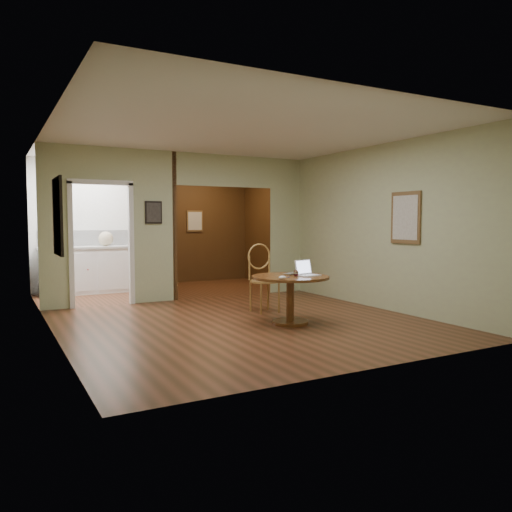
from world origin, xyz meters
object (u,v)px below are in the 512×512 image
closed_laptop (295,274)px  chair (262,274)px  dining_table (290,288)px  open_laptop (306,271)px

closed_laptop → chair: bearing=63.3°
dining_table → closed_laptop: (0.15, 0.12, 0.19)m
closed_laptop → open_laptop: bearing=-97.1°
chair → closed_laptop: size_ratio=3.51×
closed_laptop → dining_table: bearing=-169.3°
chair → open_laptop: bearing=-87.7°
open_laptop → closed_laptop: bearing=96.6°
chair → open_laptop: 1.13m
chair → closed_laptop: chair is taller
dining_table → open_laptop: bearing=-17.9°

